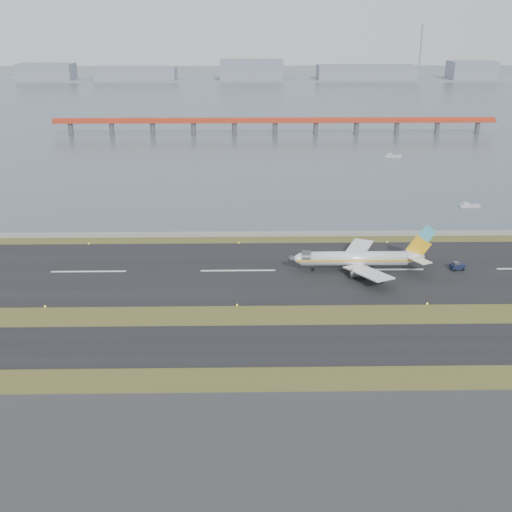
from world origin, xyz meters
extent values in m
plane|color=#374017|center=(0.00, 0.00, 0.00)|extent=(1000.00, 1000.00, 0.00)
cube|color=#2E2F31|center=(0.00, -55.00, 0.05)|extent=(1000.00, 50.00, 0.10)
cube|color=black|center=(0.00, -12.00, 0.05)|extent=(1000.00, 18.00, 0.10)
cube|color=black|center=(0.00, 30.00, 0.05)|extent=(1000.00, 45.00, 0.10)
cube|color=gray|center=(0.00, 60.00, 0.50)|extent=(1000.00, 2.50, 1.00)
cube|color=#445162|center=(0.00, 460.00, 0.00)|extent=(1400.00, 800.00, 1.30)
cube|color=#B7391F|center=(20.00, 250.00, 7.50)|extent=(260.00, 5.00, 1.60)
cube|color=#B7391F|center=(20.00, 250.00, 9.00)|extent=(260.00, 0.40, 1.40)
cylinder|color=#4C4C51|center=(-76.00, 250.00, 3.00)|extent=(2.80, 2.80, 7.00)
cylinder|color=#4C4C51|center=(20.00, 250.00, 3.00)|extent=(2.80, 2.80, 7.00)
cylinder|color=#4C4C51|center=(116.00, 250.00, 3.00)|extent=(2.80, 2.80, 7.00)
cube|color=gray|center=(0.00, 620.00, 0.00)|extent=(1400.00, 80.00, 1.00)
cube|color=gray|center=(-220.00, 620.00, 9.00)|extent=(60.00, 35.00, 18.00)
cube|color=gray|center=(-120.00, 620.00, 7.00)|extent=(90.00, 35.00, 14.00)
cube|color=gray|center=(10.00, 620.00, 11.00)|extent=(70.00, 35.00, 22.00)
cube|color=gray|center=(140.00, 620.00, 8.00)|extent=(110.00, 35.00, 16.00)
cube|color=gray|center=(260.00, 620.00, 10.00)|extent=(50.00, 35.00, 20.00)
cylinder|color=gray|center=(200.00, 620.00, 30.00)|extent=(1.80, 1.80, 60.00)
cylinder|color=white|center=(31.12, 29.67, 3.50)|extent=(28.00, 3.80, 3.80)
cone|color=white|center=(15.52, 29.67, 3.50)|extent=(3.20, 3.80, 3.80)
cone|color=white|center=(47.32, 29.67, 3.80)|extent=(5.00, 3.80, 3.80)
cube|color=yellow|center=(31.12, 27.75, 3.50)|extent=(31.00, 0.06, 0.45)
cube|color=yellow|center=(31.12, 31.59, 3.50)|extent=(31.00, 0.06, 0.45)
cube|color=white|center=(33.32, 21.17, 2.80)|extent=(11.31, 15.89, 1.66)
cube|color=white|center=(33.32, 38.17, 2.80)|extent=(11.31, 15.89, 1.66)
cylinder|color=#3D3D43|center=(31.62, 23.67, 1.60)|extent=(4.20, 2.10, 2.10)
cylinder|color=#3D3D43|center=(31.62, 35.67, 1.60)|extent=(4.20, 2.10, 2.10)
cube|color=yellow|center=(48.12, 29.67, 6.70)|extent=(6.80, 0.35, 6.85)
cube|color=#47B9CB|center=(50.02, 29.67, 10.40)|extent=(4.85, 0.37, 4.90)
cube|color=white|center=(47.62, 25.87, 4.30)|extent=(5.64, 6.80, 0.22)
cube|color=white|center=(47.62, 33.47, 4.30)|extent=(5.64, 6.80, 0.22)
cylinder|color=black|center=(20.12, 29.67, 0.45)|extent=(0.80, 0.28, 0.80)
cylinder|color=black|center=(32.62, 26.87, 0.55)|extent=(1.00, 0.38, 1.00)
cylinder|color=black|center=(32.62, 32.47, 0.55)|extent=(1.00, 0.38, 1.00)
cube|color=#121932|center=(59.04, 29.67, 1.02)|extent=(3.97, 2.77, 1.36)
cube|color=#3D3D43|center=(58.59, 29.57, 1.92)|extent=(1.91, 2.00, 0.79)
cylinder|color=black|center=(58.02, 28.52, 0.40)|extent=(0.85, 0.50, 0.79)
cylinder|color=black|center=(57.63, 30.29, 0.40)|extent=(0.85, 0.50, 0.79)
cylinder|color=black|center=(60.44, 29.06, 0.40)|extent=(0.85, 0.50, 0.79)
cylinder|color=black|center=(60.05, 30.82, 0.40)|extent=(0.85, 0.50, 0.79)
cube|color=#B4B4B9|center=(82.86, 91.02, 0.41)|extent=(7.29, 2.51, 0.93)
cube|color=#B4B4B9|center=(81.32, 90.97, 1.24)|extent=(2.12, 1.72, 0.93)
cube|color=#B4B4B9|center=(74.99, 180.63, 0.46)|extent=(8.31, 3.85, 1.03)
cube|color=#B4B4B9|center=(73.30, 180.92, 1.37)|extent=(2.56, 2.19, 1.03)
camera|label=1|loc=(2.01, -130.09, 63.19)|focal=45.00mm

